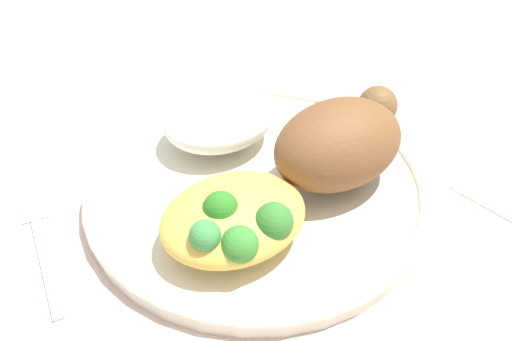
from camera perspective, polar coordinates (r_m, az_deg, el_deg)
ground_plane at (r=0.51m, az=0.00°, el=-2.43°), size 2.00×2.00×0.00m
plate at (r=0.50m, az=0.00°, el=-1.62°), size 0.29×0.29×0.02m
roasted_chicken at (r=0.48m, az=8.25°, el=2.77°), size 0.12×0.08×0.07m
rice_pile at (r=0.53m, az=-3.97°, el=4.99°), size 0.10×0.09×0.04m
mac_cheese_with_broccoli at (r=0.43m, az=-2.16°, el=-4.70°), size 0.11×0.09×0.05m
fork at (r=0.50m, az=-20.31°, el=-6.55°), size 0.03×0.14×0.01m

